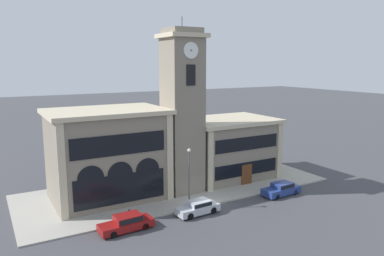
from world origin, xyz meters
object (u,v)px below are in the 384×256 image
at_px(bollard, 129,214).
at_px(fire_hydrant, 114,219).
at_px(parked_car_mid, 198,207).
at_px(parked_car_near, 127,222).
at_px(parked_car_far, 281,189).
at_px(street_lamp, 189,170).

relative_size(bollard, fire_hydrant, 1.22).
bearing_deg(parked_car_mid, parked_car_near, -3.09).
xyz_separation_m(parked_car_mid, bollard, (-6.47, 1.73, -0.05)).
distance_m(parked_car_mid, bollard, 6.70).
distance_m(parked_car_mid, fire_hydrant, 8.12).
bearing_deg(parked_car_mid, parked_car_far, 176.92).
relative_size(parked_car_mid, parked_car_far, 0.95).
bearing_deg(fire_hydrant, bollard, 5.91).
xyz_separation_m(parked_car_mid, street_lamp, (-0.15, 1.50, 3.44)).
bearing_deg(parked_car_far, bollard, -8.77).
distance_m(parked_car_far, street_lamp, 11.66).
xyz_separation_m(parked_car_mid, fire_hydrant, (-7.96, 1.58, -0.15)).
distance_m(street_lamp, bollard, 7.22).
height_order(parked_car_mid, bollard, parked_car_mid).
xyz_separation_m(street_lamp, bollard, (-6.32, 0.23, -3.48)).
xyz_separation_m(parked_car_near, street_lamp, (7.18, 1.50, 3.41)).
bearing_deg(parked_car_far, parked_car_near, -3.08).
distance_m(parked_car_mid, parked_car_far, 10.89).
bearing_deg(parked_car_far, street_lamp, -10.81).
bearing_deg(bollard, street_lamp, -2.10).
height_order(bollard, fire_hydrant, bollard).
xyz_separation_m(parked_car_far, fire_hydrant, (-18.86, 1.58, -0.16)).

